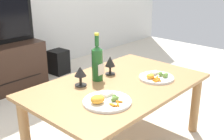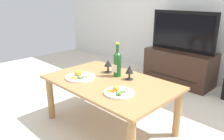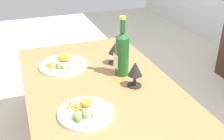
% 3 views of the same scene
% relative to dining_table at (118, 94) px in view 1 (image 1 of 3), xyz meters
% --- Properties ---
extents(dining_table, '(1.27, 0.80, 0.50)m').
position_rel_dining_table_xyz_m(dining_table, '(0.00, 0.00, 0.00)').
color(dining_table, '#9E7042').
rests_on(dining_table, ground_plane).
extents(floor_speaker, '(0.22, 0.22, 0.30)m').
position_rel_dining_table_xyz_m(floor_speaker, '(0.67, 1.58, -0.27)').
color(floor_speaker, black).
rests_on(floor_speaker, ground_plane).
extents(wine_bottle, '(0.08, 0.08, 0.35)m').
position_rel_dining_table_xyz_m(wine_bottle, '(-0.04, 0.16, 0.22)').
color(wine_bottle, '#1E5923').
rests_on(wine_bottle, dining_table).
extents(goblet_left, '(0.08, 0.08, 0.14)m').
position_rel_dining_table_xyz_m(goblet_left, '(-0.20, 0.17, 0.17)').
color(goblet_left, black).
rests_on(goblet_left, dining_table).
extents(goblet_right, '(0.08, 0.08, 0.14)m').
position_rel_dining_table_xyz_m(goblet_right, '(0.11, 0.17, 0.17)').
color(goblet_right, black).
rests_on(goblet_right, dining_table).
extents(dinner_plate_left, '(0.30, 0.30, 0.06)m').
position_rel_dining_table_xyz_m(dinner_plate_left, '(-0.27, -0.14, 0.09)').
color(dinner_plate_left, white).
rests_on(dinner_plate_left, dining_table).
extents(dinner_plate_right, '(0.26, 0.26, 0.05)m').
position_rel_dining_table_xyz_m(dinner_plate_right, '(0.27, -0.15, 0.09)').
color(dinner_plate_right, white).
rests_on(dinner_plate_right, dining_table).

